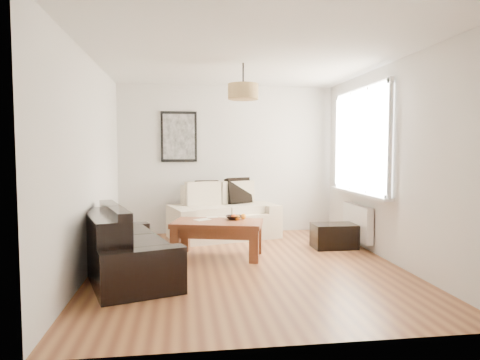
{
  "coord_description": "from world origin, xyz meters",
  "views": [
    {
      "loc": [
        -0.8,
        -5.26,
        1.46
      ],
      "look_at": [
        0.0,
        0.6,
        1.05
      ],
      "focal_mm": 31.82,
      "sensor_mm": 36.0,
      "label": 1
    }
  ],
  "objects": [
    {
      "name": "orange_b",
      "position": [
        0.05,
        0.62,
        0.53
      ],
      "size": [
        0.1,
        0.1,
        0.08
      ],
      "primitive_type": "sphere",
      "rotation": [
        0.0,
        0.0,
        -0.25
      ],
      "color": "orange",
      "rests_on": "fruit_bowl"
    },
    {
      "name": "ottoman",
      "position": [
        1.45,
        0.78,
        0.18
      ],
      "size": [
        0.64,
        0.41,
        0.36
      ],
      "primitive_type": "cube",
      "rotation": [
        0.0,
        0.0,
        -0.0
      ],
      "color": "black",
      "rests_on": "floor"
    },
    {
      "name": "wall_left",
      "position": [
        -1.9,
        0.0,
        1.3
      ],
      "size": [
        0.04,
        4.5,
        2.6
      ],
      "primitive_type": null,
      "color": "silver",
      "rests_on": "floor"
    },
    {
      "name": "window_bay",
      "position": [
        1.86,
        0.8,
        1.6
      ],
      "size": [
        0.14,
        1.9,
        1.6
      ],
      "primitive_type": null,
      "color": "white",
      "rests_on": "wall_right"
    },
    {
      "name": "loveseat_cream",
      "position": [
        -0.12,
        1.78,
        0.43
      ],
      "size": [
        1.93,
        1.38,
        0.86
      ],
      "primitive_type": null,
      "rotation": [
        0.0,
        0.0,
        0.27
      ],
      "color": "beige",
      "rests_on": "floor"
    },
    {
      "name": "orange_c",
      "position": [
        -0.08,
        0.61,
        0.53
      ],
      "size": [
        0.08,
        0.08,
        0.08
      ],
      "primitive_type": "sphere",
      "rotation": [
        0.0,
        0.0,
        0.09
      ],
      "color": "#FF5715",
      "rests_on": "fruit_bowl"
    },
    {
      "name": "cushion_right",
      "position": [
        0.16,
        1.99,
        0.76
      ],
      "size": [
        0.46,
        0.31,
        0.45
      ],
      "primitive_type": "cube",
      "rotation": [
        0.0,
        0.0,
        0.43
      ],
      "color": "black",
      "rests_on": "loveseat_cream"
    },
    {
      "name": "fruit_bowl",
      "position": [
        -0.09,
        0.59,
        0.52
      ],
      "size": [
        0.25,
        0.25,
        0.06
      ],
      "primitive_type": "imported",
      "rotation": [
        0.0,
        0.0,
        -0.08
      ],
      "color": "black",
      "rests_on": "coffee_table"
    },
    {
      "name": "sofa_leather",
      "position": [
        -1.43,
        -0.31,
        0.38
      ],
      "size": [
        1.34,
        1.92,
        0.75
      ],
      "primitive_type": null,
      "rotation": [
        0.0,
        0.0,
        1.89
      ],
      "color": "black",
      "rests_on": "floor"
    },
    {
      "name": "radiator",
      "position": [
        1.82,
        0.8,
        0.38
      ],
      "size": [
        0.1,
        0.9,
        0.52
      ],
      "primitive_type": "cube",
      "color": "white",
      "rests_on": "wall_right"
    },
    {
      "name": "wall_right",
      "position": [
        1.9,
        0.0,
        1.3
      ],
      "size": [
        0.04,
        4.5,
        2.6
      ],
      "primitive_type": null,
      "color": "silver",
      "rests_on": "floor"
    },
    {
      "name": "papers",
      "position": [
        -0.53,
        0.64,
        0.5
      ],
      "size": [
        0.25,
        0.23,
        0.01
      ],
      "primitive_type": "cube",
      "rotation": [
        0.0,
        0.0,
        0.53
      ],
      "color": "silver",
      "rests_on": "coffee_table"
    },
    {
      "name": "wall_front",
      "position": [
        0.0,
        -2.25,
        1.3
      ],
      "size": [
        3.8,
        0.04,
        2.6
      ],
      "primitive_type": null,
      "color": "silver",
      "rests_on": "floor"
    },
    {
      "name": "poster",
      "position": [
        -0.85,
        2.22,
        1.7
      ],
      "size": [
        0.62,
        0.04,
        0.87
      ],
      "primitive_type": null,
      "color": "black",
      "rests_on": "wall_back"
    },
    {
      "name": "ceiling",
      "position": [
        0.0,
        0.0,
        2.6
      ],
      "size": [
        3.8,
        4.5,
        0.0
      ],
      "primitive_type": null,
      "color": "white",
      "rests_on": "floor"
    },
    {
      "name": "floor",
      "position": [
        0.0,
        0.0,
        0.0
      ],
      "size": [
        4.5,
        4.5,
        0.0
      ],
      "primitive_type": "plane",
      "color": "brown",
      "rests_on": "ground"
    },
    {
      "name": "coffee_table",
      "position": [
        -0.32,
        0.5,
        0.25
      ],
      "size": [
        1.34,
        0.95,
        0.49
      ],
      "primitive_type": null,
      "rotation": [
        0.0,
        0.0,
        -0.26
      ],
      "color": "brown",
      "rests_on": "floor"
    },
    {
      "name": "wall_back",
      "position": [
        0.0,
        2.25,
        1.3
      ],
      "size": [
        3.8,
        0.04,
        2.6
      ],
      "primitive_type": null,
      "color": "silver",
      "rests_on": "floor"
    },
    {
      "name": "cushion_left",
      "position": [
        -0.38,
        1.99,
        0.74
      ],
      "size": [
        0.41,
        0.17,
        0.4
      ],
      "primitive_type": "cube",
      "rotation": [
        0.0,
        0.0,
        0.12
      ],
      "color": "black",
      "rests_on": "loveseat_cream"
    },
    {
      "name": "pendant_shade",
      "position": [
        0.0,
        0.3,
        2.23
      ],
      "size": [
        0.4,
        0.4,
        0.2
      ],
      "primitive_type": "cylinder",
      "color": "tan",
      "rests_on": "ceiling"
    },
    {
      "name": "orange_a",
      "position": [
        -0.05,
        0.52,
        0.53
      ],
      "size": [
        0.1,
        0.1,
        0.08
      ],
      "primitive_type": "sphere",
      "rotation": [
        0.0,
        0.0,
        -0.32
      ],
      "color": "orange",
      "rests_on": "fruit_bowl"
    }
  ]
}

